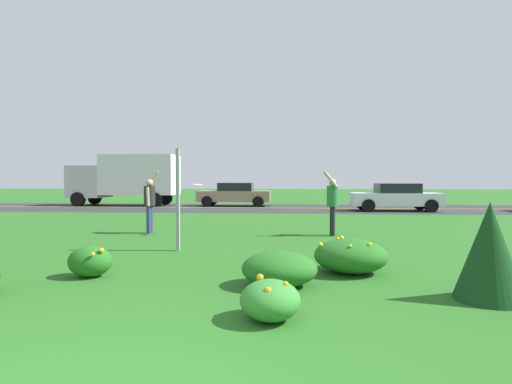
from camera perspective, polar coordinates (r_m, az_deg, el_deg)
The scene contains 15 objects.
ground_plane at distance 13.12m, azimuth -2.00°, elevation -5.45°, with size 120.00×120.00×0.00m, color #26601E.
highway_strip at distance 23.61m, azimuth 0.82°, elevation -2.25°, with size 120.00×7.48×0.01m, color #2D2D30.
highway_center_stripe at distance 23.61m, azimuth 0.82°, elevation -2.24°, with size 120.00×0.16×0.00m, color yellow.
daylily_clump_mid_right at distance 6.38m, azimuth 3.29°, elevation -10.69°, with size 1.17×1.02×0.53m.
daylily_clump_front_center at distance 7.42m, azimuth 13.14°, elevation -8.70°, with size 1.28×1.17×0.62m.
daylily_clump_near_camera at distance 4.91m, azimuth 2.00°, elevation -14.87°, with size 0.71×0.77×0.51m.
daylily_clump_front_left at distance 7.49m, azimuth -22.23°, elevation -9.00°, with size 0.73×0.60×0.52m.
sign_post_near_path at distance 9.53m, azimuth -10.89°, elevation -1.07°, with size 0.07×0.10×2.36m.
evergreen_shrub_side at distance 6.39m, azimuth 29.90°, elevation -7.21°, with size 0.92×0.92×1.34m, color #143D19.
person_thrower_dark_shirt at distance 12.86m, azimuth -14.68°, elevation -1.18°, with size 0.43×0.49×1.91m.
person_catcher_green_shirt at distance 12.10m, azimuth 10.66°, elevation -1.29°, with size 0.46×0.49×1.90m.
frisbee_white at distance 12.11m, azimuth -8.18°, elevation 1.00°, with size 0.25×0.25×0.06m.
car_white_center_left at distance 22.58m, azimuth 18.97°, elevation -0.65°, with size 4.50×2.00×1.45m.
car_tan_center_right at distance 25.41m, azimuth -3.01°, elevation -0.31°, with size 4.50×2.00×1.45m.
box_truck_silver at distance 27.16m, azimuth -17.68°, elevation 1.99°, with size 6.70×2.46×3.20m.
Camera 1 is at (1.43, -2.36, 1.64)m, focal length 28.54 mm.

